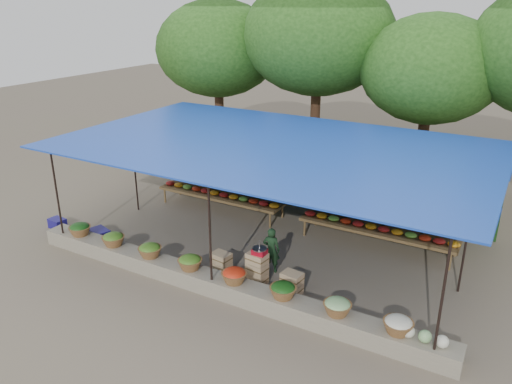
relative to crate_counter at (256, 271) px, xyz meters
The scene contains 16 objects.
ground 2.05m from the crate_counter, 107.01° to the left, with size 60.00×60.00×0.00m, color #6B634F.
stone_curb 1.01m from the crate_counter, 126.12° to the right, with size 10.60×0.55×0.40m, color #736A5C.
stall_canopy 3.16m from the crate_counter, 106.54° to the left, with size 10.80×6.60×2.82m.
produce_baskets 1.10m from the crate_counter, 130.46° to the right, with size 8.98×0.58×0.34m.
netting_backdrop 5.21m from the crate_counter, 96.65° to the left, with size 10.60×0.06×2.50m, color #1C4318.
tree_row 9.15m from the crate_counter, 90.64° to the left, with size 16.51×5.50×7.12m.
fruit_table_left 4.52m from the crate_counter, 133.16° to the left, with size 4.21×0.95×0.93m.
fruit_table_right 3.82m from the crate_counter, 59.78° to the left, with size 4.21×0.95×0.93m.
crate_counter is the anchor object (origin of this frame).
weighing_scale 0.55m from the crate_counter, ahead, with size 0.33×0.33×0.35m.
vendor_seated 0.69m from the crate_counter, 84.50° to the left, with size 0.42×0.28×1.15m, color #17331A.
customer_left 4.86m from the crate_counter, 127.88° to the left, with size 0.78×0.61×1.61m, color slate.
customer_mid 4.26m from the crate_counter, 77.93° to the left, with size 1.15×0.66×1.78m, color slate.
customer_right 5.30m from the crate_counter, 45.75° to the left, with size 0.92×0.38×1.57m, color slate.
blue_crate_front 4.83m from the crate_counter, behind, with size 0.56×0.40×0.33m, color navy.
blue_crate_back 6.52m from the crate_counter, behind, with size 0.47×0.34×0.28m, color navy.
Camera 1 is at (5.63, -10.80, 6.23)m, focal length 35.00 mm.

